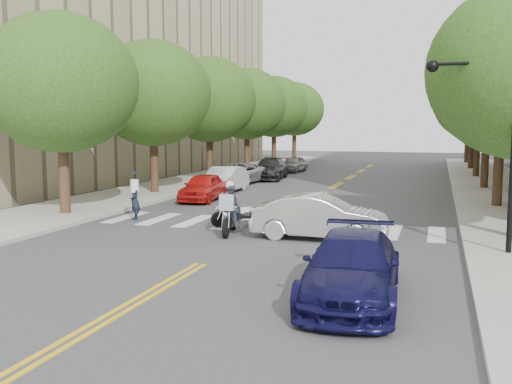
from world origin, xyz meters
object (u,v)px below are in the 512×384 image
at_px(sedan_blue, 352,268).
at_px(motorcycle_parked, 242,215).
at_px(motorcycle_police, 230,210).
at_px(convertible, 320,217).
at_px(officer_standing, 135,201).

bearing_deg(sedan_blue, motorcycle_parked, 120.71).
height_order(motorcycle_police, sedan_blue, motorcycle_police).
bearing_deg(convertible, officer_standing, 78.80).
distance_m(motorcycle_police, officer_standing, 4.87).
relative_size(convertible, sedan_blue, 0.91).
xyz_separation_m(convertible, sedan_blue, (2.02, -6.45, -0.03)).
height_order(motorcycle_police, convertible, motorcycle_police).
bearing_deg(motorcycle_parked, officer_standing, 54.63).
relative_size(officer_standing, sedan_blue, 0.32).
relative_size(motorcycle_police, officer_standing, 1.44).
distance_m(convertible, sedan_blue, 6.76).
height_order(motorcycle_police, motorcycle_parked, motorcycle_police).
distance_m(motorcycle_parked, officer_standing, 4.61).
height_order(motorcycle_parked, officer_standing, officer_standing).
xyz_separation_m(officer_standing, convertible, (7.89, -1.51, -0.05)).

